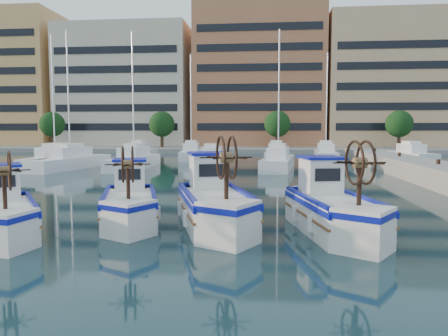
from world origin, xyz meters
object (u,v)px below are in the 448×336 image
Objects in this scene: fishing_boat_b at (130,201)px; fishing_boat_c at (214,201)px; fishing_boat_a at (4,211)px; fishing_boat_d at (332,206)px.

fishing_boat_b is 3.10m from fishing_boat_c.
fishing_boat_a is at bearing 178.83° from fishing_boat_c.
fishing_boat_d is (10.35, 1.38, 0.08)m from fishing_boat_a.
fishing_boat_c is 1.04× the size of fishing_boat_d.
fishing_boat_d is at bearing -26.48° from fishing_boat_a.
fishing_boat_b is 0.92× the size of fishing_boat_d.
fishing_boat_b is (3.38, 2.20, 0.02)m from fishing_boat_a.
fishing_boat_d is (6.98, -0.82, 0.06)m from fishing_boat_b.
fishing_boat_c reaches higher than fishing_boat_d.
fishing_boat_b is at bearing 161.09° from fishing_boat_d.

